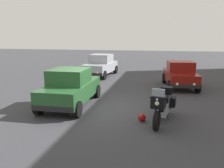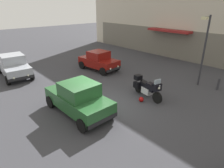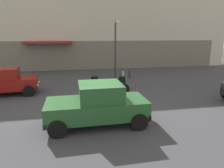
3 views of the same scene
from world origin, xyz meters
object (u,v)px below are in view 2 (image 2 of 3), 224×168
bollard_curbside (218,84)px  helmet (141,99)px  car_compact_side (99,61)px  car_wagon_end (78,98)px  car_hatchback_near (14,66)px  motorcycle (147,87)px  streetlamp_curbside (204,45)px

bollard_curbside → helmet: bearing=-113.8°
car_compact_side → bollard_curbside: car_compact_side is taller
car_compact_side → car_wagon_end: size_ratio=0.92×
helmet → car_wagon_end: 3.54m
car_hatchback_near → car_compact_side: (2.95, 5.66, -0.04)m
car_compact_side → car_wagon_end: bearing=-52.2°
motorcycle → bollard_curbside: (2.33, 4.20, -0.20)m
helmet → streetlamp_curbside: streetlamp_curbside is taller
helmet → car_hatchback_near: car_hatchback_near is taller
car_compact_side → bollard_curbside: 8.78m
car_wagon_end → bollard_curbside: size_ratio=4.98×
helmet → car_hatchback_near: (-8.98, -3.92, 0.67)m
streetlamp_curbside → car_wagon_end: bearing=-106.2°
helmet → streetlamp_curbside: (0.97, 4.58, 2.60)m
motorcycle → helmet: bearing=-65.1°
car_wagon_end → car_hatchback_near: bearing=4.1°
car_hatchback_near → streetlamp_curbside: streetlamp_curbside is taller
car_hatchback_near → car_wagon_end: 7.71m
car_compact_side → car_wagon_end: (4.74, -4.96, 0.04)m
car_wagon_end → streetlamp_curbside: (2.26, 7.80, 1.93)m
bollard_curbside → car_hatchback_near: bearing=-141.7°
bollard_curbside → motorcycle: bearing=-119.0°
car_hatchback_near → car_compact_side: bearing=67.4°
car_wagon_end → streetlamp_curbside: bearing=-107.3°
car_compact_side → streetlamp_curbside: streetlamp_curbside is taller
car_hatchback_near → car_wagon_end: size_ratio=1.02×
motorcycle → streetlamp_curbside: bearing=84.4°
motorcycle → bollard_curbside: 4.81m
helmet → bollard_curbside: bearing=66.2°
car_wagon_end → bollard_curbside: (3.45, 8.11, -0.39)m
motorcycle → car_compact_side: car_compact_side is taller
car_wagon_end → bollard_curbside: 8.82m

